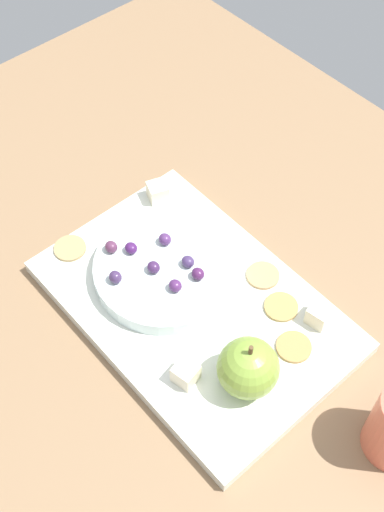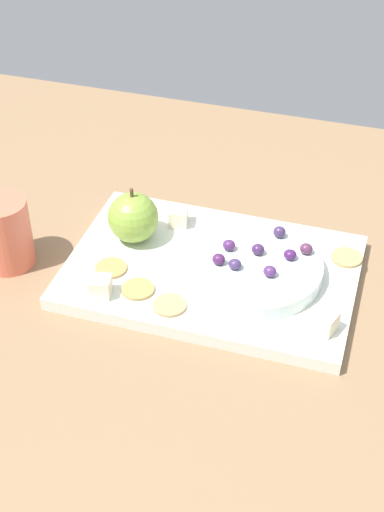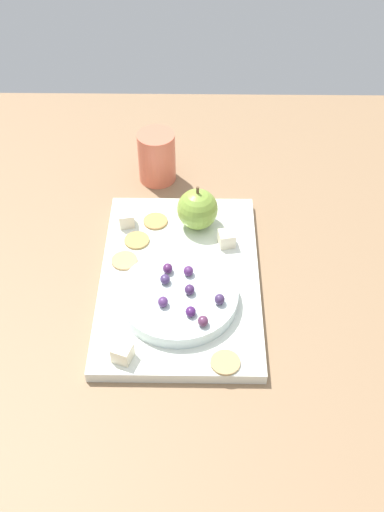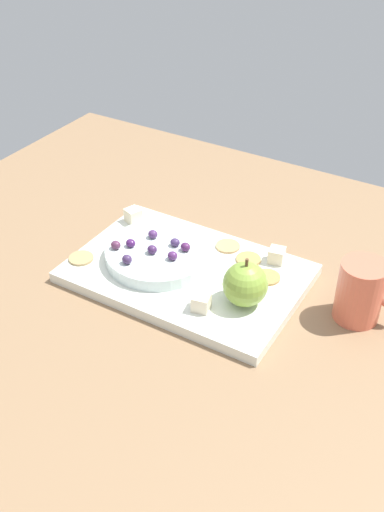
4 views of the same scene
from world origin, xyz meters
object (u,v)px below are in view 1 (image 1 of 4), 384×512
object	(u,v)px
cheese_cube_2	(158,192)
cracker_0	(263,275)
grape_2	(131,248)
grape_3	(175,286)
apple_whole	(248,368)
cracker_3	(70,248)
cracker_2	(294,347)
grape_5	(154,267)
grape_1	(165,239)
cracker_1	(281,307)
platter	(193,303)
grape_6	(198,274)
cheese_cube_0	(186,373)
serving_dish	(164,271)
grape_7	(115,277)
grape_4	(188,262)
cheese_cube_1	(319,315)
grape_0	(111,247)

from	to	relation	value
cheese_cube_2	cracker_0	size ratio (longest dim) A/B	0.61
grape_2	grape_3	xyz separation A→B (cm)	(8.00, 0.46, 0.06)
apple_whole	cracker_3	xyz separation A→B (cm)	(-28.72, -4.08, -3.28)
cracker_2	grape_5	distance (cm)	19.36
cheese_cube_2	grape_5	distance (cm)	13.94
grape_1	grape_3	size ratio (longest dim) A/B	1.00
cracker_1	cracker_2	distance (cm)	5.61
platter	grape_6	size ratio (longest dim) A/B	22.38
cheese_cube_0	grape_2	distance (cm)	17.95
cracker_0	grape_5	size ratio (longest dim) A/B	2.49
serving_dish	apple_whole	bearing A→B (deg)	-7.87
grape_2	grape_5	distance (cm)	4.18
grape_3	grape_7	xyz separation A→B (cm)	(-5.71, -4.66, 0.06)
cheese_cube_2	grape_5	size ratio (longest dim) A/B	1.51
apple_whole	cracker_0	distance (cm)	15.21
cheese_cube_0	grape_1	bearing A→B (deg)	147.32
grape_2	grape_4	bearing A→B (deg)	32.18
grape_2	grape_7	world-z (taller)	grape_7
grape_2	grape_4	size ratio (longest dim) A/B	1.00
cheese_cube_0	cracker_2	world-z (taller)	cheese_cube_0
platter	cheese_cube_0	distance (cm)	10.99
serving_dish	cracker_0	xyz separation A→B (cm)	(8.35, 9.34, -0.87)
apple_whole	grape_1	size ratio (longest dim) A/B	4.13
cheese_cube_2	grape_6	world-z (taller)	grape_6
apple_whole	cracker_2	world-z (taller)	apple_whole
cheese_cube_1	grape_5	world-z (taller)	grape_5
platter	grape_1	distance (cm)	8.84
serving_dish	cheese_cube_0	distance (cm)	14.54
cracker_2	grape_4	size ratio (longest dim) A/B	2.49
grape_0	apple_whole	bearing A→B (deg)	2.29
cracker_2	grape_1	bearing A→B (deg)	-173.49
grape_2	grape_4	xyz separation A→B (cm)	(6.29, 3.96, 0.02)
cracker_3	grape_1	xyz separation A→B (cm)	(8.67, 8.98, 2.68)
cheese_cube_1	cracker_3	xyz separation A→B (cm)	(-28.58, -16.22, -1.08)
grape_7	serving_dish	bearing A→B (deg)	70.30
apple_whole	cracker_3	distance (cm)	29.19
cracker_1	grape_0	distance (cm)	22.36
serving_dish	grape_2	distance (cm)	4.95
cracker_0	grape_0	bearing A→B (deg)	-138.74
cheese_cube_2	cracker_2	distance (cm)	28.72
cheese_cube_2	grape_4	size ratio (longest dim) A/B	1.51
grape_4	grape_6	world-z (taller)	same
apple_whole	grape_2	bearing A→B (deg)	177.81
apple_whole	grape_1	xyz separation A→B (cm)	(-20.04, 4.90, -0.60)
cracker_1	cracker_2	size ratio (longest dim) A/B	1.00
cheese_cube_0	grape_2	bearing A→B (deg)	161.46
platter	cheese_cube_1	bearing A→B (deg)	37.19
grape_0	grape_3	bearing A→B (deg)	12.88
apple_whole	cheese_cube_0	xyz separation A→B (cm)	(-4.84, -4.85, -2.20)
cracker_2	grape_0	distance (cm)	25.58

